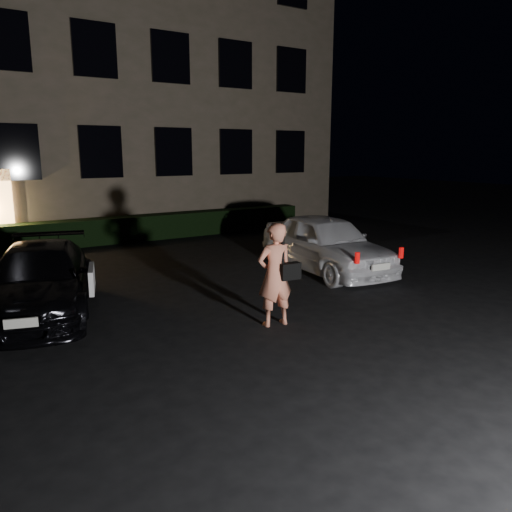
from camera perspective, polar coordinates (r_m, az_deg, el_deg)
ground at (r=8.28m, az=5.31°, el=-9.64°), size 80.00×80.00×0.00m
building at (r=21.77m, az=-20.86°, el=19.00°), size 20.00×8.11×12.00m
hedge at (r=17.42m, az=-16.39°, el=2.81°), size 15.00×0.70×0.85m
sedan at (r=10.30m, az=-23.47°, el=-2.51°), size 2.96×4.76×1.29m
hatch at (r=12.81m, az=7.98°, el=1.46°), size 2.17×4.47×1.47m
man at (r=8.71m, az=2.23°, el=-2.14°), size 0.76×0.50×1.83m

